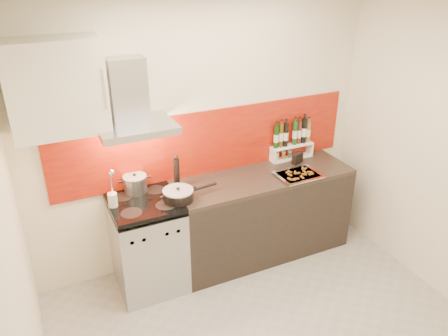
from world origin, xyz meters
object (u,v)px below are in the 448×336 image
counter (262,215)px  pepper_mill (177,172)px  stock_pot (135,184)px  baking_tray (298,175)px  range_stove (148,245)px  saute_pan (179,194)px

counter → pepper_mill: (-0.85, 0.12, 0.61)m
stock_pot → baking_tray: size_ratio=0.50×
range_stove → saute_pan: 0.60m
counter → pepper_mill: pepper_mill is taller
counter → baking_tray: bearing=-28.1°
counter → baking_tray: (0.29, -0.16, 0.47)m
range_stove → saute_pan: (0.29, -0.10, 0.52)m
counter → pepper_mill: bearing=172.1°
baking_tray → stock_pot: bearing=166.8°
stock_pot → baking_tray: stock_pot is taller
counter → baking_tray: 0.57m
range_stove → baking_tray: 1.57m
range_stove → saute_pan: size_ratio=1.75×
baking_tray → saute_pan: bearing=177.5°
counter → stock_pot: bearing=170.8°
counter → stock_pot: size_ratio=8.48×
saute_pan → pepper_mill: pepper_mill is taller
saute_pan → pepper_mill: size_ratio=1.56×
range_stove → pepper_mill: 0.72m
stock_pot → saute_pan: stock_pot is taller
pepper_mill → range_stove: bearing=-160.7°
pepper_mill → baking_tray: 1.18m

